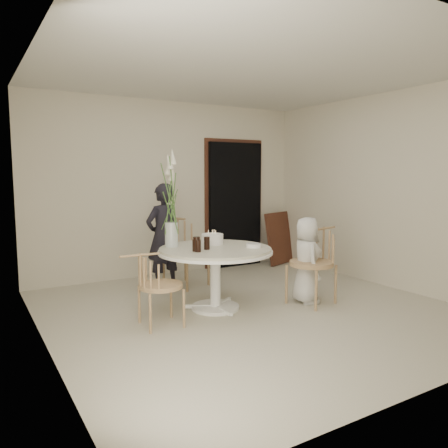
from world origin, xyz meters
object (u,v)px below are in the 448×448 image
table (215,257)px  birthday_cake (212,239)px  chair_far (179,241)px  girl (163,237)px  flower_vase (171,209)px  boy (306,260)px  chair_left (151,279)px  chair_right (318,254)px

table → birthday_cake: (0.09, 0.23, 0.18)m
chair_far → girl: bearing=-178.2°
chair_far → flower_vase: 1.20m
girl → boy: bearing=115.8°
chair_left → flower_vase: 0.96m
chair_far → boy: size_ratio=0.92×
girl → chair_left: bearing=47.3°
chair_right → chair_left: chair_right is taller
table → birthday_cake: birthday_cake is taller
chair_right → boy: size_ratio=0.87×
chair_right → chair_left: bearing=-109.0°
table → girl: size_ratio=0.91×
chair_right → girl: (-1.41, 1.52, 0.13)m
chair_left → birthday_cake: 1.09m
birthday_cake → chair_left: bearing=-156.5°
boy → flower_vase: size_ratio=0.92×
girl → boy: 1.96m
girl → table: bearing=83.8°
table → birthday_cake: size_ratio=5.03×
girl → flower_vase: (-0.23, -0.81, 0.45)m
girl → flower_vase: 0.95m
table → chair_far: 1.27m
birthday_cake → flower_vase: bearing=169.3°
chair_far → chair_left: size_ratio=1.24×
table → flower_vase: 0.76m
chair_left → flower_vase: bearing=-39.7°
chair_right → boy: bearing=-119.7°
chair_right → chair_left: (-2.11, 0.19, -0.09)m
chair_left → flower_vase: flower_vase is taller
chair_left → girl: size_ratio=0.54×
chair_right → boy: boy is taller
chair_right → flower_vase: (-1.64, 0.71, 0.57)m
birthday_cake → girl: bearing=106.3°
girl → flower_vase: flower_vase is taller
chair_far → birthday_cake: chair_far is taller
table → boy: bearing=-17.3°
chair_far → birthday_cake: 1.04m
birthday_cake → boy: bearing=-29.8°
boy → flower_vase: bearing=84.9°
table → flower_vase: flower_vase is taller
table → flower_vase: bearing=141.0°
chair_far → chair_right: size_ratio=1.05×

